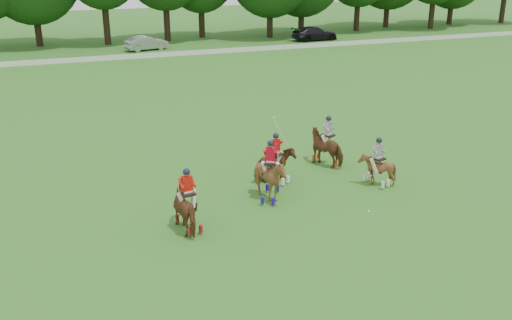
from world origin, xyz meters
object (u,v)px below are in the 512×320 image
object	(u,v)px
car_right	(315,34)
polo_stripe_a	(327,147)
polo_red_b	(276,165)
polo_ball	(369,212)
polo_stripe_b	(377,169)
car_mid	(147,43)
polo_red_a	(188,208)
polo_red_c	(270,178)

from	to	relation	value
car_right	polo_stripe_a	size ratio (longest dim) A/B	2.25
polo_red_b	polo_ball	distance (m)	4.73
polo_red_b	polo_ball	size ratio (longest dim) A/B	30.64
car_right	polo_stripe_b	bearing A→B (deg)	154.20
car_mid	polo_red_a	distance (m)	41.12
polo_red_a	polo_red_b	distance (m)	5.55
polo_red_a	polo_red_b	bearing A→B (deg)	32.74
polo_red_a	polo_ball	bearing A→B (deg)	-9.74
car_right	polo_stripe_b	xyz separation A→B (m)	(-17.02, -39.49, -0.02)
polo_stripe_a	polo_ball	bearing A→B (deg)	-100.78
car_mid	polo_stripe_a	size ratio (longest dim) A/B	1.87
car_mid	polo_red_b	xyz separation A→B (m)	(-1.76, -37.62, 0.06)
polo_red_b	polo_ball	bearing A→B (deg)	-63.11
car_mid	polo_red_a	bearing A→B (deg)	156.73
car_mid	polo_red_a	xyz separation A→B (m)	(-6.42, -40.62, 0.12)
polo_red_c	polo_stripe_b	size ratio (longest dim) A/B	1.17
car_mid	polo_ball	size ratio (longest dim) A/B	48.72
polo_red_c	polo_red_a	bearing A→B (deg)	-159.73
car_mid	car_right	bearing A→B (deg)	-104.29
polo_red_b	polo_ball	world-z (taller)	polo_red_b
polo_red_a	polo_stripe_b	xyz separation A→B (m)	(8.55, 1.13, -0.10)
car_right	polo_red_c	size ratio (longest dim) A/B	2.12
car_right	polo_red_b	size ratio (longest dim) A/B	1.92
polo_ball	polo_red_c	bearing A→B (deg)	139.89
polo_stripe_a	polo_red_c	bearing A→B (deg)	-145.41
car_right	polo_stripe_a	world-z (taller)	polo_stripe_a
polo_red_a	polo_red_b	world-z (taller)	polo_red_b
polo_red_c	polo_ball	size ratio (longest dim) A/B	27.71
polo_red_c	polo_ball	bearing A→B (deg)	-40.11
polo_red_a	polo_stripe_a	bearing A→B (deg)	28.17
polo_red_a	polo_stripe_a	size ratio (longest dim) A/B	0.99
polo_red_c	polo_stripe_b	xyz separation A→B (m)	(4.80, -0.25, -0.17)
car_right	polo_red_a	distance (m)	48.00
polo_stripe_b	polo_ball	distance (m)	2.99
polo_red_b	polo_red_c	size ratio (longest dim) A/B	1.11
polo_red_b	polo_stripe_a	bearing A→B (deg)	20.58
polo_red_a	polo_red_c	world-z (taller)	polo_red_c
car_right	polo_stripe_a	xyz separation A→B (m)	(-17.78, -36.45, 0.09)
polo_stripe_b	polo_stripe_a	bearing A→B (deg)	104.01
polo_stripe_a	polo_stripe_b	size ratio (longest dim) A/B	1.10
polo_stripe_a	polo_ball	distance (m)	5.49
polo_red_a	polo_stripe_b	world-z (taller)	polo_red_a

